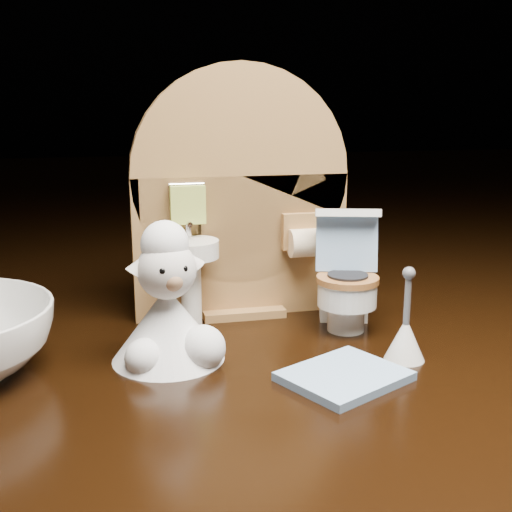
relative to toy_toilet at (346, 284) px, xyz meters
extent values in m
cube|color=black|center=(-0.05, -0.03, -0.08)|extent=(2.50, 2.50, 0.10)
cube|color=olive|center=(-0.05, 0.04, 0.02)|extent=(0.13, 0.02, 0.09)
cylinder|color=olive|center=(-0.05, 0.04, 0.06)|extent=(0.13, 0.02, 0.13)
cube|color=olive|center=(-0.05, 0.04, -0.02)|extent=(0.05, 0.04, 0.01)
cylinder|color=white|center=(-0.09, 0.02, 0.00)|extent=(0.01, 0.01, 0.04)
cylinder|color=white|center=(-0.09, 0.02, 0.02)|extent=(0.03, 0.03, 0.01)
cylinder|color=silver|center=(-0.09, 0.03, 0.03)|extent=(0.00, 0.00, 0.01)
cube|color=#ADC04C|center=(-0.09, 0.03, 0.05)|extent=(0.02, 0.01, 0.02)
cube|color=olive|center=(-0.02, 0.03, 0.03)|extent=(0.02, 0.01, 0.02)
cylinder|color=beige|center=(-0.02, 0.02, 0.02)|extent=(0.02, 0.02, 0.02)
cylinder|color=white|center=(0.00, -0.01, -0.02)|extent=(0.02, 0.02, 0.02)
cylinder|color=white|center=(0.00, -0.01, 0.00)|extent=(0.03, 0.03, 0.01)
cylinder|color=brown|center=(0.00, -0.01, 0.01)|extent=(0.04, 0.04, 0.00)
cube|color=white|center=(0.00, 0.01, 0.00)|extent=(0.03, 0.02, 0.04)
cube|color=#80A4CB|center=(0.00, 0.01, 0.02)|extent=(0.04, 0.02, 0.04)
cube|color=white|center=(0.00, 0.00, 0.04)|extent=(0.04, 0.02, 0.01)
cylinder|color=#75A624|center=(0.01, 0.01, 0.02)|extent=(0.01, 0.01, 0.01)
cube|color=#80A4CB|center=(-0.03, -0.07, -0.02)|extent=(0.07, 0.06, 0.00)
cone|color=white|center=(0.01, -0.05, -0.01)|extent=(0.02, 0.02, 0.02)
cylinder|color=#59595B|center=(0.01, -0.05, 0.01)|extent=(0.00, 0.00, 0.03)
sphere|color=#59595B|center=(0.01, -0.05, 0.02)|extent=(0.01, 0.01, 0.01)
cone|color=white|center=(-0.11, -0.03, -0.01)|extent=(0.06, 0.06, 0.04)
sphere|color=white|center=(-0.09, -0.04, -0.02)|extent=(0.02, 0.02, 0.02)
sphere|color=white|center=(-0.12, -0.04, -0.02)|extent=(0.02, 0.02, 0.02)
sphere|color=silver|center=(-0.11, -0.03, 0.02)|extent=(0.03, 0.03, 0.03)
sphere|color=#A77B56|center=(-0.10, -0.04, 0.02)|extent=(0.01, 0.01, 0.01)
sphere|color=white|center=(-0.11, -0.03, 0.03)|extent=(0.02, 0.02, 0.02)
cone|color=silver|center=(-0.12, -0.03, 0.03)|extent=(0.01, 0.01, 0.01)
cone|color=silver|center=(-0.09, -0.02, 0.03)|extent=(0.01, 0.01, 0.01)
sphere|color=black|center=(-0.11, -0.04, 0.03)|extent=(0.00, 0.00, 0.00)
sphere|color=black|center=(-0.10, -0.04, 0.03)|extent=(0.00, 0.00, 0.00)
camera|label=1|loc=(-0.13, -0.34, 0.10)|focal=45.00mm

